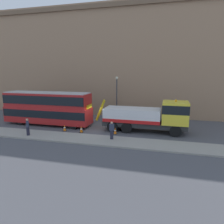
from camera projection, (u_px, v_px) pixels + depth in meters
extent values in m
plane|color=#4C4C51|center=(97.00, 128.00, 23.79)|extent=(120.00, 120.00, 0.00)
cube|color=gray|center=(83.00, 139.00, 19.78)|extent=(60.00, 2.80, 0.15)
cube|color=#9E7A5B|center=(113.00, 61.00, 29.63)|extent=(60.00, 1.20, 16.00)
cube|color=brown|center=(112.00, 4.00, 27.50)|extent=(60.00, 0.30, 0.60)
cube|color=#2D2D2D|center=(144.00, 124.00, 22.38)|extent=(9.04, 2.36, 0.55)
cube|color=yellow|center=(175.00, 113.00, 21.27)|extent=(2.64, 2.64, 2.30)
cube|color=black|center=(175.00, 108.00, 21.18)|extent=(2.67, 2.67, 0.90)
cube|color=silver|center=(132.00, 114.00, 22.53)|extent=(6.14, 2.70, 1.40)
cube|color=red|center=(132.00, 119.00, 22.63)|extent=(6.14, 2.76, 0.36)
cylinder|color=#B79914|center=(100.00, 110.00, 23.44)|extent=(1.24, 0.30, 2.52)
sphere|color=orange|center=(176.00, 101.00, 21.03)|extent=(0.24, 0.24, 0.24)
cylinder|color=black|center=(175.00, 126.00, 22.62)|extent=(1.17, 0.36, 1.16)
cylinder|color=black|center=(175.00, 131.00, 20.52)|extent=(1.17, 0.36, 1.16)
cylinder|color=black|center=(130.00, 123.00, 23.92)|extent=(1.17, 0.36, 1.16)
cylinder|color=black|center=(127.00, 128.00, 21.82)|extent=(1.17, 0.36, 1.16)
cylinder|color=black|center=(117.00, 122.00, 24.34)|extent=(1.17, 0.36, 1.16)
cylinder|color=black|center=(112.00, 127.00, 22.24)|extent=(1.17, 0.36, 1.16)
cube|color=#AD1E1E|center=(48.00, 114.00, 25.19)|extent=(11.04, 2.69, 1.90)
cube|color=#AD1E1E|center=(47.00, 100.00, 24.84)|extent=(10.82, 2.58, 1.70)
cube|color=black|center=(48.00, 113.00, 25.14)|extent=(10.93, 2.74, 0.90)
cube|color=black|center=(47.00, 99.00, 24.82)|extent=(10.71, 2.73, 1.00)
cube|color=#B2B2B2|center=(46.00, 93.00, 24.67)|extent=(10.60, 2.48, 0.12)
cube|color=yellow|center=(89.00, 106.00, 23.51)|extent=(0.09, 1.50, 0.44)
cylinder|color=black|center=(81.00, 121.00, 25.34)|extent=(1.04, 0.32, 1.04)
cylinder|color=black|center=(73.00, 125.00, 23.29)|extent=(1.04, 0.32, 1.04)
cylinder|color=black|center=(31.00, 117.00, 27.22)|extent=(1.04, 0.32, 1.04)
cylinder|color=black|center=(20.00, 121.00, 25.17)|extent=(1.04, 0.32, 1.04)
cylinder|color=#232333|center=(28.00, 131.00, 20.60)|extent=(0.42, 0.42, 0.85)
cube|color=#2D3347|center=(27.00, 124.00, 20.46)|extent=(0.46, 0.47, 0.62)
sphere|color=tan|center=(27.00, 120.00, 20.38)|extent=(0.24, 0.24, 0.24)
cylinder|color=#232333|center=(112.00, 135.00, 19.42)|extent=(0.42, 0.42, 0.85)
cube|color=#2D3347|center=(112.00, 127.00, 19.28)|extent=(0.48, 0.44, 0.62)
sphere|color=tan|center=(112.00, 123.00, 19.19)|extent=(0.24, 0.24, 0.24)
cone|color=orange|center=(65.00, 128.00, 22.59)|extent=(0.32, 0.32, 0.72)
cylinder|color=white|center=(65.00, 128.00, 22.58)|extent=(0.21, 0.21, 0.10)
cube|color=black|center=(65.00, 131.00, 22.65)|extent=(0.36, 0.36, 0.04)
cone|color=orange|center=(81.00, 129.00, 22.04)|extent=(0.32, 0.32, 0.72)
cylinder|color=white|center=(81.00, 129.00, 22.04)|extent=(0.21, 0.21, 0.10)
cube|color=black|center=(81.00, 132.00, 22.11)|extent=(0.36, 0.36, 0.04)
cone|color=orange|center=(115.00, 131.00, 21.48)|extent=(0.32, 0.32, 0.72)
cylinder|color=white|center=(115.00, 130.00, 21.48)|extent=(0.21, 0.21, 0.10)
cube|color=black|center=(115.00, 134.00, 21.55)|extent=(0.36, 0.36, 0.04)
cylinder|color=#38383D|center=(117.00, 99.00, 28.29)|extent=(0.16, 0.16, 5.50)
sphere|color=#EAE5C6|center=(117.00, 78.00, 27.73)|extent=(0.36, 0.36, 0.36)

